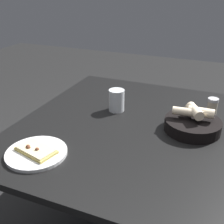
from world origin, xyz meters
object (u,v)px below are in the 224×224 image
Objects in this scene: bread_basket at (192,123)px; beer_glass at (117,101)px; pepper_shaker at (212,108)px; pizza_plate at (36,152)px; dining_table at (128,134)px.

beer_glass is at bearing -9.51° from bread_basket.
beer_glass is 1.26× the size of pepper_shaker.
bread_basket reaches higher than pizza_plate.
dining_table is at bearing 10.13° from bread_basket.
bread_basket is 2.79× the size of pepper_shaker.
beer_glass is 0.48m from pepper_shaker.
pizza_plate is 2.11× the size of beer_glass.
pizza_plate is 0.52m from beer_glass.
beer_glass is at bearing 16.02° from pepper_shaker.
bread_basket is at bearing -141.05° from pizza_plate.
beer_glass is at bearing -47.46° from dining_table.
dining_table is 0.44m from pepper_shaker.
bread_basket is at bearing 170.49° from beer_glass.
bread_basket is 2.21× the size of beer_glass.
bread_basket is 0.21m from pepper_shaker.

